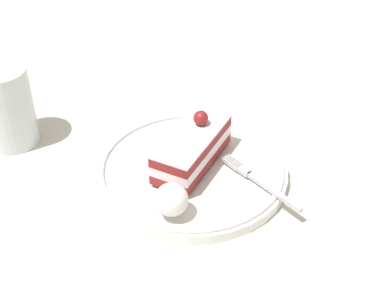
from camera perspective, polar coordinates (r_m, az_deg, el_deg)
The scene contains 6 objects.
ground_plane at distance 0.65m, azimuth -2.16°, elevation -4.73°, with size 2.40×2.40×0.00m, color silver.
dessert_plate at distance 0.66m, azimuth -0.00°, elevation -2.70°, with size 0.23×0.23×0.02m.
cake_slice at distance 0.65m, azimuth 0.02°, elevation -0.34°, with size 0.11×0.13×0.06m.
whipped_cream_dollop at distance 0.58m, azimuth -2.18°, elevation -5.88°, with size 0.04×0.04×0.04m, color white.
fork at distance 0.63m, azimuth 7.02°, elevation -3.85°, with size 0.07×0.11×0.00m.
drink_glass_near at distance 0.74m, azimuth -18.92°, elevation 3.35°, with size 0.07×0.07×0.11m.
Camera 1 is at (0.06, 0.48, 0.43)m, focal length 50.51 mm.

